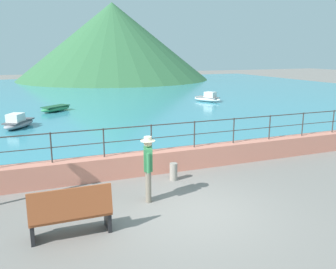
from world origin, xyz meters
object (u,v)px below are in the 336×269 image
(boat_2, at_px, (208,98))
(person_walking, at_px, (148,166))
(boat_0, at_px, (56,108))
(bollard, at_px, (174,172))
(bench_main, at_px, (71,212))
(boat_1, at_px, (18,122))

(boat_2, bearing_deg, person_walking, -122.73)
(boat_2, bearing_deg, boat_0, -177.50)
(person_walking, distance_m, bollard, 1.87)
(boat_0, bearing_deg, person_walking, -86.36)
(bench_main, bearing_deg, boat_2, 54.24)
(bench_main, distance_m, person_walking, 2.47)
(boat_0, distance_m, boat_2, 11.47)
(person_walking, bearing_deg, bollard, 44.69)
(bench_main, bearing_deg, boat_1, 95.14)
(bench_main, xyz_separation_m, boat_0, (1.12, 16.97, -0.30))
(bollard, height_order, boat_1, boat_1)
(boat_0, relative_size, boat_1, 0.97)
(boat_1, relative_size, boat_2, 1.00)
(boat_1, bearing_deg, boat_2, 20.62)
(boat_1, xyz_separation_m, boat_2, (13.69, 5.15, 0.00))
(bench_main, relative_size, boat_1, 0.70)
(bench_main, relative_size, boat_0, 0.72)
(bollard, height_order, boat_0, bollard)
(bench_main, height_order, person_walking, person_walking)
(boat_1, bearing_deg, bench_main, -84.86)
(person_walking, height_order, boat_0, person_walking)
(person_walking, height_order, bollard, person_walking)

